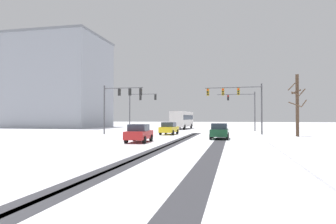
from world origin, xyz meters
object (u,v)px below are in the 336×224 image
at_px(car_yellow_cab_lead, 169,128).
at_px(car_red_third, 139,133).
at_px(traffic_signal_near_left, 119,98).
at_px(car_dark_green_second, 219,131).
at_px(bare_tree_sidewalk_far, 297,104).
at_px(office_building_far_left_block, 57,83).
at_px(bus_oncoming, 182,119).
at_px(traffic_signal_far_left, 139,103).
at_px(traffic_signal_far_right, 244,104).
at_px(traffic_signal_near_right, 238,97).

distance_m(car_yellow_cab_lead, car_red_third, 12.44).
xyz_separation_m(traffic_signal_near_left, car_dark_green_second, (13.23, -5.56, -3.96)).
relative_size(traffic_signal_near_left, bare_tree_sidewalk_far, 0.89).
height_order(car_yellow_cab_lead, office_building_far_left_block, office_building_far_left_block).
xyz_separation_m(car_red_third, bus_oncoming, (-1.48, 32.07, 1.18)).
height_order(traffic_signal_far_left, traffic_signal_near_left, same).
relative_size(traffic_signal_far_left, car_red_third, 1.56).
xyz_separation_m(bus_oncoming, office_building_far_left_block, (-29.85, 3.45, 8.27)).
distance_m(car_yellow_cab_lead, bare_tree_sidewalk_far, 15.83).
bearing_deg(bus_oncoming, traffic_signal_near_left, -103.16).
height_order(traffic_signal_far_right, bus_oncoming, traffic_signal_far_right).
distance_m(traffic_signal_far_left, traffic_signal_near_right, 17.74).
xyz_separation_m(car_yellow_cab_lead, office_building_far_left_block, (-31.41, 23.08, 9.45)).
height_order(traffic_signal_near_right, office_building_far_left_block, office_building_far_left_block).
height_order(car_dark_green_second, bare_tree_sidewalk_far, bare_tree_sidewalk_far).
bearing_deg(car_dark_green_second, bus_oncoming, 107.59).
height_order(car_dark_green_second, office_building_far_left_block, office_building_far_left_block).
xyz_separation_m(car_yellow_cab_lead, bus_oncoming, (-1.56, 19.63, 1.18)).
bearing_deg(car_yellow_cab_lead, traffic_signal_near_left, -169.55).
bearing_deg(car_dark_green_second, traffic_signal_far_left, 131.33).
bearing_deg(car_red_third, traffic_signal_far_left, 107.96).
height_order(car_red_third, bare_tree_sidewalk_far, bare_tree_sidewalk_far).
distance_m(traffic_signal_near_left, car_red_third, 13.51).
distance_m(traffic_signal_near_left, bare_tree_sidewalk_far, 21.98).
height_order(traffic_signal_far_right, office_building_far_left_block, office_building_far_left_block).
distance_m(traffic_signal_near_right, car_yellow_cab_lead, 9.76).
bearing_deg(car_yellow_cab_lead, car_red_third, -90.38).
bearing_deg(office_building_far_left_block, car_dark_green_second, -37.97).
distance_m(traffic_signal_far_right, car_dark_green_second, 20.18).
bearing_deg(traffic_signal_near_left, car_yellow_cab_lead, 10.45).
bearing_deg(traffic_signal_near_right, car_dark_green_second, -104.63).
height_order(bus_oncoming, office_building_far_left_block, office_building_far_left_block).
bearing_deg(traffic_signal_near_left, office_building_far_left_block, 135.83).
xyz_separation_m(traffic_signal_far_right, office_building_far_left_block, (-41.39, 10.23, 5.82)).
bearing_deg(office_building_far_left_block, traffic_signal_far_left, -30.04).
relative_size(car_yellow_cab_lead, bare_tree_sidewalk_far, 0.57).
bearing_deg(traffic_signal_far_right, traffic_signal_near_left, -139.45).
xyz_separation_m(traffic_signal_near_right, bare_tree_sidewalk_far, (6.69, -1.92, -1.03)).
relative_size(traffic_signal_near_left, car_red_third, 1.56).
height_order(traffic_signal_far_left, car_yellow_cab_lead, traffic_signal_far_left).
bearing_deg(car_yellow_cab_lead, traffic_signal_near_right, 6.72).
distance_m(traffic_signal_near_left, car_dark_green_second, 14.88).
relative_size(traffic_signal_far_left, traffic_signal_far_right, 1.00).
bearing_deg(car_dark_green_second, car_red_third, -140.38).
distance_m(traffic_signal_near_right, car_dark_green_second, 8.99).
height_order(traffic_signal_far_left, car_dark_green_second, traffic_signal_far_left).
xyz_separation_m(traffic_signal_far_right, car_red_third, (-10.07, -25.29, -3.62)).
bearing_deg(traffic_signal_far_left, traffic_signal_near_left, -86.64).
bearing_deg(car_dark_green_second, traffic_signal_near_right, 75.37).
distance_m(car_dark_green_second, car_red_third, 8.94).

